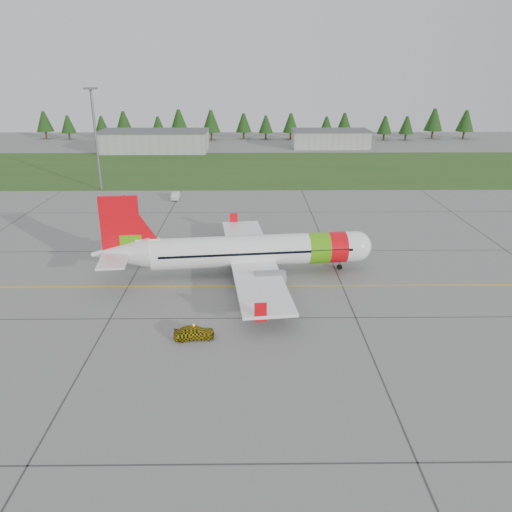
{
  "coord_description": "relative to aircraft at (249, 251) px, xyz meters",
  "views": [
    {
      "loc": [
        -0.67,
        -45.21,
        23.73
      ],
      "look_at": [
        -0.08,
        8.93,
        3.41
      ],
      "focal_mm": 35.0,
      "sensor_mm": 36.0,
      "label": 1
    }
  ],
  "objects": [
    {
      "name": "taxi_guideline",
      "position": [
        0.9,
        -3.84,
        -2.96
      ],
      "size": [
        120.0,
        0.25,
        0.02
      ],
      "primitive_type": "cube",
      "color": "gold",
      "rests_on": "ground"
    },
    {
      "name": "floodlight_mast",
      "position": [
        -31.1,
        46.16,
        7.03
      ],
      "size": [
        0.5,
        0.5,
        20.0
      ],
      "primitive_type": "cylinder",
      "color": "slate",
      "rests_on": "ground"
    },
    {
      "name": "aircraft",
      "position": [
        0.0,
        0.0,
        0.0
      ],
      "size": [
        33.94,
        31.47,
        10.29
      ],
      "rotation": [
        0.0,
        0.0,
        0.11
      ],
      "color": "white",
      "rests_on": "ground"
    },
    {
      "name": "follow_me_car",
      "position": [
        -5.13,
        -15.82,
        -1.06
      ],
      "size": [
        1.48,
        1.69,
        3.81
      ],
      "primitive_type": "imported",
      "rotation": [
        0.0,
        0.0,
        1.7
      ],
      "color": "gold",
      "rests_on": "ground"
    },
    {
      "name": "grass_strip",
      "position": [
        0.9,
        70.16,
        -2.95
      ],
      "size": [
        320.0,
        50.0,
        0.03
      ],
      "primitive_type": "cube",
      "color": "#30561E",
      "rests_on": "ground"
    },
    {
      "name": "treeline",
      "position": [
        0.9,
        126.16,
        2.03
      ],
      "size": [
        160.0,
        8.0,
        10.0
      ],
      "primitive_type": null,
      "color": "#1C3F14",
      "rests_on": "ground"
    },
    {
      "name": "service_van",
      "position": [
        -14.38,
        37.84,
        -0.83
      ],
      "size": [
        1.52,
        1.44,
        4.28
      ],
      "primitive_type": "imported",
      "rotation": [
        0.0,
        0.0,
        0.02
      ],
      "color": "silver",
      "rests_on": "ground"
    },
    {
      "name": "ground",
      "position": [
        0.9,
        -11.84,
        -2.97
      ],
      "size": [
        320.0,
        320.0,
        0.0
      ],
      "primitive_type": "plane",
      "color": "gray",
      "rests_on": "ground"
    },
    {
      "name": "hangar_east",
      "position": [
        25.9,
        106.16,
        -0.37
      ],
      "size": [
        24.0,
        12.0,
        5.2
      ],
      "primitive_type": "cube",
      "color": "#A8A8A3",
      "rests_on": "ground"
    },
    {
      "name": "hangar_west",
      "position": [
        -29.1,
        98.16,
        0.03
      ],
      "size": [
        32.0,
        14.0,
        6.0
      ],
      "primitive_type": "cube",
      "color": "#A8A8A3",
      "rests_on": "ground"
    }
  ]
}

